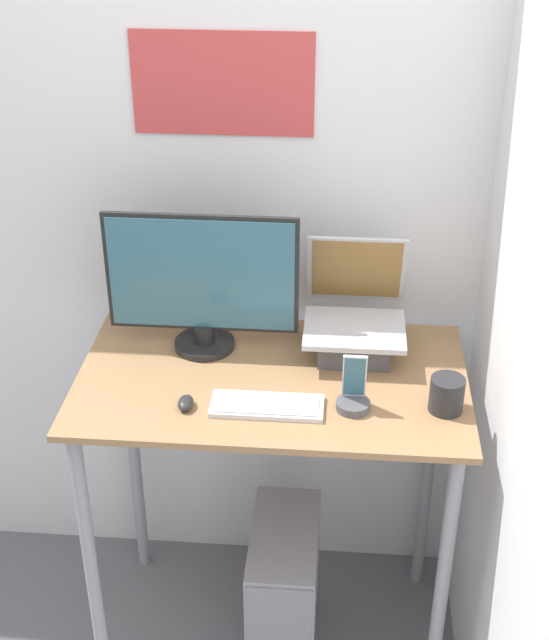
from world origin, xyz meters
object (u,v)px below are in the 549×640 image
object	(u,v)px
laptop	(354,327)
computer_tower	(284,592)
keyboard	(267,406)
mouse	(186,403)
cell_phone	(353,396)
monitor	(202,286)

from	to	relation	value
laptop	computer_tower	distance (m)	0.90
keyboard	laptop	bearing A→B (deg)	53.62
keyboard	mouse	bearing A→B (deg)	-175.99
laptop	computer_tower	size ratio (longest dim) A/B	0.65
keyboard	cell_phone	distance (m)	0.23
cell_phone	computer_tower	size ratio (longest dim) A/B	0.34
keyboard	cell_phone	world-z (taller)	cell_phone
monitor	keyboard	distance (m)	0.41
keyboard	mouse	xyz separation A→B (m)	(-0.21, -0.01, 0.01)
keyboard	mouse	size ratio (longest dim) A/B	4.50
monitor	computer_tower	world-z (taller)	monitor
laptop	computer_tower	bearing A→B (deg)	-130.77
monitor	computer_tower	bearing A→B (deg)	-38.53
monitor	cell_phone	bearing A→B (deg)	-32.28
keyboard	computer_tower	world-z (taller)	keyboard
mouse	computer_tower	size ratio (longest dim) A/B	0.14
mouse	monitor	bearing A→B (deg)	89.41
laptop	keyboard	xyz separation A→B (m)	(-0.22, -0.31, -0.07)
cell_phone	computer_tower	world-z (taller)	cell_phone
laptop	cell_phone	xyz separation A→B (m)	(0.00, -0.29, -0.05)
monitor	cell_phone	xyz separation A→B (m)	(0.44, -0.28, -0.16)
monitor	keyboard	xyz separation A→B (m)	(0.21, -0.30, -0.19)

